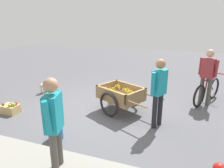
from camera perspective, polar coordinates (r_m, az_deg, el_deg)
name	(u,v)px	position (r m, az deg, el deg)	size (l,w,h in m)	color
ground_plane	(106,109)	(5.74, -1.55, -7.05)	(24.00, 24.00, 0.00)	#56565B
fruit_cart	(121,96)	(5.49, 2.46, -3.30)	(1.82, 1.41, 0.73)	#937047
vendor_person	(159,88)	(4.66, 12.84, -0.97)	(0.33, 0.52, 1.58)	black
bicycle	(207,91)	(6.70, 24.76, -1.83)	(0.83, 1.50, 0.85)	black
cyclist_person	(208,72)	(6.40, 24.91, 2.97)	(0.47, 0.35, 1.60)	#4C4742
dog	(46,84)	(7.35, -17.80, -0.06)	(0.25, 0.67, 0.40)	beige
plastic_bucket	(56,132)	(4.53, -15.16, -12.74)	(0.28, 0.28, 0.30)	#1966B2
apple_crate	(10,109)	(6.12, -26.24, -6.09)	(0.44, 0.32, 0.31)	tan
bystander_person	(54,120)	(3.21, -15.79, -9.50)	(0.28, 0.54, 1.61)	#4C4742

